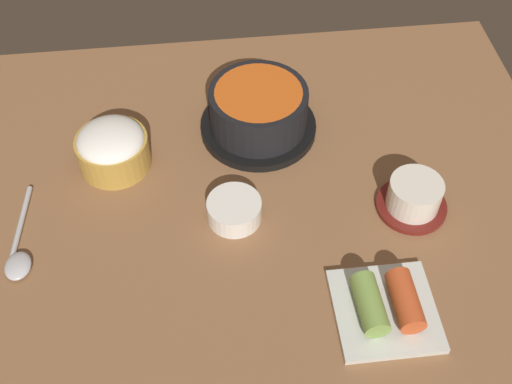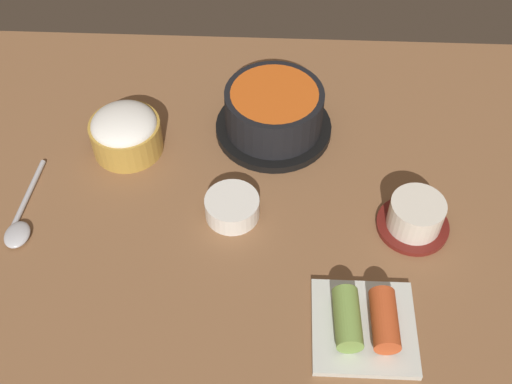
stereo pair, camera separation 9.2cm
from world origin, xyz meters
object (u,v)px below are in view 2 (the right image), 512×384
(tea_cup_with_saucer, at_px, (415,216))
(banchan_cup_center, at_px, (232,207))
(spoon, at_px, (20,223))
(kimchi_plate, at_px, (365,323))
(rice_bowl, at_px, (125,132))
(stone_pot, at_px, (274,113))

(tea_cup_with_saucer, bearing_deg, banchan_cup_center, 177.43)
(tea_cup_with_saucer, relative_size, banchan_cup_center, 1.31)
(banchan_cup_center, distance_m, spoon, 0.31)
(kimchi_plate, height_order, spoon, kimchi_plate)
(rice_bowl, height_order, banchan_cup_center, rice_bowl)
(stone_pot, relative_size, spoon, 1.13)
(rice_bowl, xyz_separation_m, tea_cup_with_saucer, (0.43, -0.14, -0.01))
(stone_pot, height_order, tea_cup_with_saucer, stone_pot)
(banchan_cup_center, height_order, kimchi_plate, kimchi_plate)
(spoon, bearing_deg, tea_cup_with_saucer, 2.21)
(banchan_cup_center, bearing_deg, stone_pot, 72.39)
(tea_cup_with_saucer, height_order, spoon, tea_cup_with_saucer)
(rice_bowl, bearing_deg, spoon, -129.12)
(stone_pot, xyz_separation_m, rice_bowl, (-0.23, -0.05, -0.00))
(stone_pot, distance_m, banchan_cup_center, 0.18)
(spoon, bearing_deg, banchan_cup_center, 6.29)
(stone_pot, xyz_separation_m, banchan_cup_center, (-0.06, -0.17, -0.02))
(stone_pot, xyz_separation_m, spoon, (-0.36, -0.21, -0.03))
(kimchi_plate, xyz_separation_m, spoon, (-0.48, 0.14, -0.01))
(tea_cup_with_saucer, distance_m, banchan_cup_center, 0.26)
(stone_pot, height_order, banchan_cup_center, stone_pot)
(rice_bowl, relative_size, spoon, 0.67)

